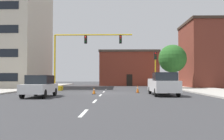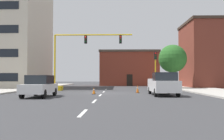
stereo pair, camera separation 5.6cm
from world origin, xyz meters
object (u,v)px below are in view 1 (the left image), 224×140
traffic_signal_gantry (66,71)px  traffic_cone_roadside_a (138,89)px  traffic_light_pole_right (155,62)px  tree_right_mid (172,59)px  traffic_cone_roadside_b (94,91)px  sedan_white_near_left (40,86)px  pickup_truck_white (163,84)px

traffic_signal_gantry → traffic_cone_roadside_a: (8.26, -4.47, -1.93)m
traffic_signal_gantry → traffic_light_pole_right: 11.13m
tree_right_mid → traffic_cone_roadside_a: tree_right_mid is taller
traffic_light_pole_right → traffic_cone_roadside_b: traffic_light_pole_right is taller
traffic_light_pole_right → traffic_cone_roadside_a: size_ratio=6.13×
traffic_signal_gantry → traffic_cone_roadside_b: (3.99, -6.59, -1.99)m
traffic_cone_roadside_b → traffic_signal_gantry: bearing=121.2°
traffic_signal_gantry → traffic_cone_roadside_b: bearing=-58.8°
traffic_signal_gantry → sedan_white_near_left: 10.16m
traffic_signal_gantry → tree_right_mid: bearing=19.2°
traffic_signal_gantry → traffic_cone_roadside_a: traffic_signal_gantry is taller
tree_right_mid → sedan_white_near_left: size_ratio=1.37×
pickup_truck_white → sedan_white_near_left: pickup_truck_white is taller
traffic_light_pole_right → pickup_truck_white: traffic_light_pole_right is taller
traffic_signal_gantry → pickup_truck_white: traffic_signal_gantry is taller
traffic_signal_gantry → traffic_cone_roadside_a: bearing=-28.5°
pickup_truck_white → traffic_cone_roadside_b: (-6.20, 1.38, -0.65)m
pickup_truck_white → traffic_cone_roadside_a: (-1.94, 3.49, -0.59)m
sedan_white_near_left → tree_right_mid: bearing=46.9°
sedan_white_near_left → pickup_truck_white: bearing=11.6°
pickup_truck_white → traffic_cone_roadside_b: pickup_truck_white is taller
traffic_signal_gantry → traffic_light_pole_right: traffic_signal_gantry is taller
traffic_signal_gantry → pickup_truck_white: 13.01m
pickup_truck_white → sedan_white_near_left: (-10.23, -2.10, -0.09)m
tree_right_mid → traffic_cone_roadside_b: 15.61m
traffic_light_pole_right → pickup_truck_white: 9.68m
traffic_light_pole_right → pickup_truck_white: bearing=-94.8°
traffic_light_pole_right → traffic_signal_gantry: bearing=-173.0°
pickup_truck_white → traffic_signal_gantry: bearing=142.0°
sedan_white_near_left → traffic_cone_roadside_b: sedan_white_near_left is taller
traffic_signal_gantry → traffic_cone_roadside_b: traffic_signal_gantry is taller
traffic_signal_gantry → sedan_white_near_left: traffic_signal_gantry is taller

